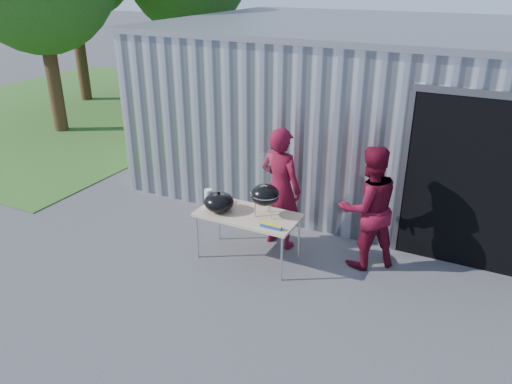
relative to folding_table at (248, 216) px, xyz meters
The scene contains 11 objects.
ground 0.84m from the folding_table, 110.28° to the right, with size 80.00×80.00×0.00m, color #434346.
building 4.32m from the folding_table, 79.65° to the left, with size 8.20×6.20×3.10m.
grass_patch 10.75m from the folding_table, 148.62° to the left, with size 10.00×12.00×0.02m, color #2D591E.
folding_table is the anchor object (origin of this frame).
kettle_grill 0.53m from the folding_table, 14.11° to the left, with size 0.42×0.42×0.93m.
grill_lid 0.48m from the folding_table, 166.83° to the right, with size 0.44×0.44×0.32m.
paper_towels 0.66m from the folding_table, behind, with size 0.12×0.12×0.28m, color white.
white_tub 0.58m from the folding_table, 163.43° to the left, with size 0.20×0.15×0.10m, color white.
foil_box 0.56m from the folding_table, 26.99° to the right, with size 0.32×0.05×0.06m.
person_cook 0.72m from the folding_table, 69.85° to the left, with size 0.70×0.46×1.92m, color maroon.
person_bystander 1.73m from the folding_table, 21.99° to the left, with size 0.90×0.70×1.84m, color maroon.
Camera 1 is at (3.21, -5.35, 3.99)m, focal length 35.00 mm.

